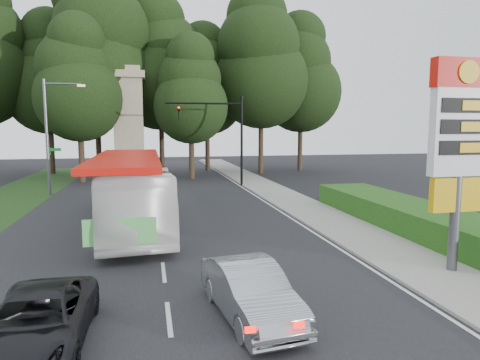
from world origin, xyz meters
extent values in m
plane|color=black|center=(0.00, 0.00, 0.00)|extent=(120.00, 120.00, 0.00)
cube|color=black|center=(0.00, 12.00, 0.01)|extent=(14.00, 80.00, 0.02)
cube|color=gray|center=(8.50, 12.00, 0.06)|extent=(3.00, 80.00, 0.12)
cube|color=#1F4813|center=(11.50, 8.00, 0.60)|extent=(3.00, 14.00, 1.20)
cylinder|color=#59595E|center=(9.20, 2.00, 1.60)|extent=(0.32, 0.32, 3.20)
cube|color=#D8A30B|center=(9.20, 2.00, 2.60)|extent=(1.80, 0.25, 1.10)
cube|color=silver|center=(9.20, 2.00, 4.60)|extent=(2.00, 0.35, 2.80)
cube|color=red|center=(9.20, 2.00, 6.40)|extent=(2.10, 0.40, 0.90)
cylinder|color=#D8A30B|center=(9.20, 1.78, 6.40)|extent=(0.70, 0.05, 0.70)
cube|color=black|center=(9.20, 1.81, 5.40)|extent=(1.70, 0.04, 0.45)
cube|color=black|center=(9.20, 1.81, 4.75)|extent=(1.70, 0.04, 0.45)
cube|color=black|center=(9.20, 1.81, 4.10)|extent=(1.70, 0.04, 0.45)
cylinder|color=black|center=(7.00, 24.00, 3.60)|extent=(0.20, 0.20, 7.20)
cylinder|color=black|center=(4.00, 24.00, 6.60)|extent=(6.00, 0.14, 0.14)
imported|color=black|center=(2.00, 24.00, 6.35)|extent=(0.18, 0.22, 1.10)
sphere|color=#FF0C05|center=(2.00, 23.85, 6.25)|extent=(0.18, 0.18, 0.18)
cylinder|color=#59595E|center=(-7.20, 22.00, 4.00)|extent=(0.20, 0.20, 8.00)
cylinder|color=#59595E|center=(-6.00, 22.00, 7.70)|extent=(2.40, 0.12, 0.12)
cube|color=#FFE599|center=(-4.80, 22.00, 7.60)|extent=(0.50, 0.22, 0.14)
cube|color=#0C591E|center=(-6.75, 22.00, 3.20)|extent=(0.85, 0.04, 0.22)
cube|color=#0C591E|center=(-7.20, 22.45, 2.90)|extent=(0.04, 0.85, 0.22)
cube|color=gray|center=(-2.00, 30.00, 4.50)|extent=(2.50, 2.50, 9.00)
cube|color=gray|center=(-2.00, 30.00, 9.30)|extent=(3.00, 3.00, 0.60)
cube|color=gray|center=(-2.00, 30.00, 9.80)|extent=(2.20, 2.20, 0.50)
cylinder|color=#2D2116|center=(-10.00, 37.00, 2.70)|extent=(0.50, 0.50, 5.40)
sphere|color=black|center=(-10.00, 37.00, 8.25)|extent=(8.40, 8.40, 8.40)
sphere|color=black|center=(-10.00, 37.00, 11.25)|extent=(7.20, 7.20, 7.20)
sphere|color=black|center=(-10.00, 37.00, 13.80)|extent=(5.40, 5.40, 5.40)
cylinder|color=#2D2116|center=(-5.00, 33.00, 3.24)|extent=(0.50, 0.50, 6.48)
sphere|color=black|center=(-5.00, 33.00, 9.90)|extent=(10.08, 10.08, 10.08)
sphere|color=black|center=(-5.00, 33.00, 13.50)|extent=(8.64, 8.64, 8.64)
cylinder|color=#2D2116|center=(1.00, 35.00, 2.97)|extent=(0.50, 0.50, 5.94)
sphere|color=black|center=(1.00, 35.00, 9.08)|extent=(9.24, 9.24, 9.24)
sphere|color=black|center=(1.00, 35.00, 12.38)|extent=(7.92, 7.92, 7.92)
sphere|color=black|center=(1.00, 35.00, 15.18)|extent=(5.94, 5.94, 5.94)
cylinder|color=#2D2116|center=(6.00, 37.00, 2.61)|extent=(0.50, 0.50, 5.22)
sphere|color=black|center=(6.00, 37.00, 7.97)|extent=(8.12, 8.12, 8.12)
sphere|color=black|center=(6.00, 37.00, 10.88)|extent=(6.96, 6.96, 6.96)
sphere|color=black|center=(6.00, 37.00, 13.34)|extent=(5.22, 5.22, 5.22)
cylinder|color=#2D2116|center=(11.00, 33.00, 3.06)|extent=(0.50, 0.50, 6.12)
sphere|color=black|center=(11.00, 33.00, 9.35)|extent=(9.52, 9.52, 9.52)
sphere|color=black|center=(11.00, 33.00, 12.75)|extent=(8.16, 8.16, 8.16)
sphere|color=black|center=(11.00, 33.00, 15.64)|extent=(6.12, 6.12, 6.12)
cylinder|color=#2D2116|center=(16.00, 35.00, 2.79)|extent=(0.50, 0.50, 5.58)
sphere|color=black|center=(16.00, 35.00, 8.53)|extent=(8.68, 8.68, 8.68)
sphere|color=black|center=(16.00, 35.00, 11.62)|extent=(7.44, 7.44, 7.44)
sphere|color=black|center=(16.00, 35.00, 14.26)|extent=(5.58, 5.58, 5.58)
cylinder|color=#2D2116|center=(-6.00, 29.00, 2.34)|extent=(0.50, 0.50, 4.68)
sphere|color=black|center=(-6.00, 29.00, 7.15)|extent=(7.28, 7.28, 7.28)
sphere|color=black|center=(-6.00, 29.00, 9.75)|extent=(6.24, 6.24, 6.24)
sphere|color=black|center=(-6.00, 29.00, 11.96)|extent=(4.68, 4.68, 4.68)
cylinder|color=#2D2116|center=(3.50, 29.50, 2.16)|extent=(0.50, 0.50, 4.32)
sphere|color=black|center=(3.50, 29.50, 6.60)|extent=(6.72, 6.72, 6.72)
sphere|color=black|center=(3.50, 29.50, 9.00)|extent=(5.76, 5.76, 5.76)
sphere|color=black|center=(3.50, 29.50, 11.04)|extent=(4.32, 4.32, 4.32)
imported|color=white|center=(-1.39, 10.91, 1.70)|extent=(4.00, 12.41, 3.40)
imported|color=#A0A2A7|center=(2.00, 0.19, 0.69)|extent=(1.99, 4.34, 1.38)
imported|color=black|center=(-2.80, -0.38, 0.62)|extent=(2.15, 4.52, 1.25)
camera|label=1|loc=(-0.40, -9.73, 4.73)|focal=32.00mm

